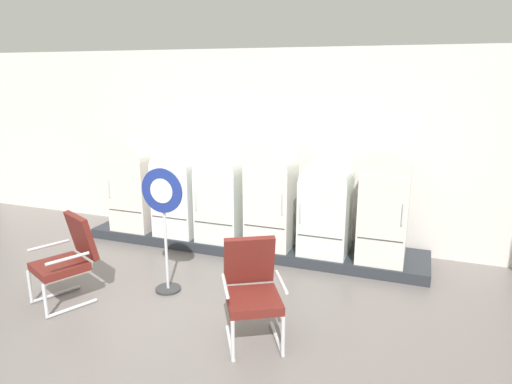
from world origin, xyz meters
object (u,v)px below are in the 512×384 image
at_px(refrigerator_4, 326,203).
at_px(refrigerator_5, 384,202).
at_px(refrigerator_3, 271,193).
at_px(refrigerator_0, 134,181).
at_px(sign_stand, 164,227).
at_px(refrigerator_2, 221,193).
at_px(refrigerator_1, 178,188).
at_px(armchair_right, 252,286).
at_px(armchair_left, 68,256).

xyz_separation_m(refrigerator_4, refrigerator_5, (0.79, -0.03, 0.10)).
relative_size(refrigerator_3, refrigerator_4, 1.11).
distance_m(refrigerator_3, refrigerator_4, 0.81).
distance_m(refrigerator_0, refrigerator_5, 3.95).
bearing_deg(refrigerator_0, sign_stand, -46.07).
distance_m(refrigerator_2, refrigerator_3, 0.80).
xyz_separation_m(refrigerator_1, refrigerator_2, (0.75, 0.00, -0.00)).
xyz_separation_m(refrigerator_3, sign_stand, (-0.85, -1.57, -0.12)).
distance_m(refrigerator_0, refrigerator_3, 2.35).
bearing_deg(refrigerator_2, refrigerator_0, -179.81).
relative_size(refrigerator_2, armchair_right, 1.35).
bearing_deg(refrigerator_4, refrigerator_3, -177.12).
height_order(refrigerator_0, refrigerator_4, refrigerator_0).
distance_m(refrigerator_3, armchair_left, 2.85).
relative_size(refrigerator_1, sign_stand, 0.90).
bearing_deg(refrigerator_0, refrigerator_5, 0.37).
distance_m(refrigerator_1, armchair_left, 2.21).
distance_m(refrigerator_0, sign_stand, 2.16).
distance_m(refrigerator_5, sign_stand, 2.92).
distance_m(refrigerator_0, refrigerator_1, 0.80).
xyz_separation_m(refrigerator_0, armchair_right, (2.87, -2.16, -0.38)).
relative_size(refrigerator_3, armchair_right, 1.47).
distance_m(refrigerator_1, refrigerator_2, 0.75).
xyz_separation_m(armchair_left, sign_stand, (0.96, 0.60, 0.28)).
relative_size(refrigerator_0, refrigerator_3, 0.97).
bearing_deg(refrigerator_2, refrigerator_5, 0.49).
distance_m(refrigerator_3, sign_stand, 1.79).
bearing_deg(refrigerator_1, refrigerator_2, 0.19).
bearing_deg(refrigerator_3, sign_stand, -118.37).
xyz_separation_m(refrigerator_3, refrigerator_5, (1.60, 0.01, 0.02)).
relative_size(refrigerator_5, armchair_right, 1.50).
relative_size(refrigerator_0, refrigerator_4, 1.08).
bearing_deg(refrigerator_4, refrigerator_2, -178.27).
bearing_deg(refrigerator_0, refrigerator_3, 0.31).
distance_m(refrigerator_5, armchair_right, 2.47).
xyz_separation_m(refrigerator_1, refrigerator_5, (3.14, 0.02, 0.08)).
xyz_separation_m(refrigerator_0, refrigerator_2, (1.55, 0.01, -0.05)).
relative_size(refrigerator_3, refrigerator_5, 0.98).
bearing_deg(refrigerator_5, refrigerator_2, -179.51).
bearing_deg(refrigerator_1, armchair_left, -96.85).
distance_m(refrigerator_1, sign_stand, 1.71).
bearing_deg(refrigerator_0, refrigerator_1, 0.18).
relative_size(refrigerator_1, refrigerator_2, 1.00).
bearing_deg(sign_stand, refrigerator_0, 133.93).
xyz_separation_m(refrigerator_4, armchair_left, (-2.61, -2.22, -0.31)).
bearing_deg(refrigerator_3, refrigerator_5, 0.46).
bearing_deg(refrigerator_0, refrigerator_2, 0.19).
distance_m(refrigerator_1, refrigerator_4, 2.35).
relative_size(refrigerator_2, armchair_left, 1.35).
relative_size(refrigerator_0, refrigerator_1, 1.06).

